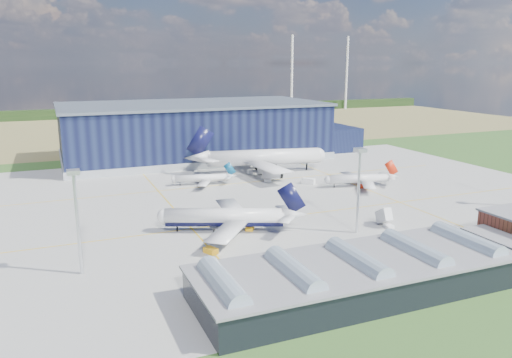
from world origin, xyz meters
name	(u,v)px	position (x,y,z in m)	size (l,w,h in m)	color
ground	(276,208)	(0.00, 0.00, 0.00)	(600.00, 600.00, 0.00)	#2A521E
apron	(263,200)	(0.00, 10.00, 0.03)	(220.00, 160.00, 0.08)	gray
farmland	(146,127)	(0.00, 220.00, 0.00)	(600.00, 220.00, 0.01)	olive
treeline	(129,112)	(0.00, 300.00, 4.00)	(600.00, 8.00, 8.00)	black
hangar	(199,133)	(2.81, 94.80, 11.62)	(145.00, 62.00, 26.10)	black
glass_concourse	(372,271)	(-6.45, -60.00, 3.69)	(78.00, 23.00, 8.60)	black
light_mast_west	(76,205)	(-60.00, -30.00, 15.43)	(2.60, 2.60, 23.00)	silver
light_mast_center	(359,177)	(10.00, -30.00, 15.43)	(2.60, 2.60, 23.00)	silver
airliner_navy	(224,208)	(-22.44, -15.68, 6.66)	(40.84, 39.96, 13.32)	silver
airliner_red	(358,174)	(39.37, 13.15, 4.72)	(28.97, 28.34, 9.45)	silver
airliner_widebody	(264,149)	(17.41, 49.77, 9.74)	(59.75, 58.45, 19.48)	silver
airliner_regional	(201,174)	(-13.17, 38.21, 4.04)	(24.79, 24.25, 8.08)	silver
gse_tug_a	(211,251)	(-30.67, -29.32, 0.71)	(2.07, 3.39, 1.41)	#FFB016
gse_tug_b	(250,228)	(-15.62, -17.03, 0.65)	(2.01, 3.02, 1.31)	#FFB016
gse_van_a	(226,224)	(-21.05, -12.66, 1.14)	(2.28, 5.23, 2.28)	white
gse_cart_a	(250,172)	(11.05, 49.31, 0.69)	(2.11, 3.17, 1.37)	white
gse_van_b	(309,181)	(24.61, 23.88, 1.10)	(2.19, 4.79, 2.19)	white
gse_cart_b	(268,180)	(11.77, 32.96, 0.59)	(1.81, 2.71, 1.17)	white
airstair	(384,220)	(20.26, -27.97, 1.80)	(2.25, 5.63, 3.60)	white
car_b	(479,240)	(34.70, -48.00, 0.53)	(1.12, 3.21, 1.06)	#99999E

